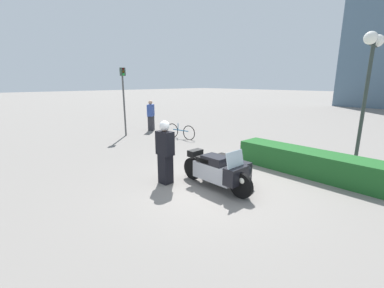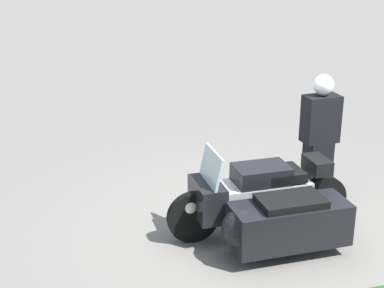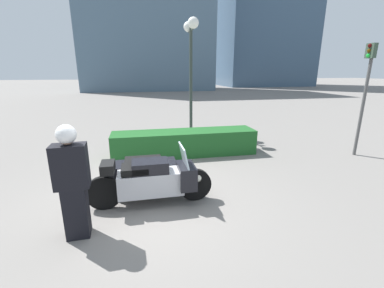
# 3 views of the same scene
# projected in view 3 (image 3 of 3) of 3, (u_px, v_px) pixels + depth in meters

# --- Properties ---
(ground_plane) EXTENTS (160.00, 160.00, 0.00)m
(ground_plane) POSITION_uv_depth(u_px,v_px,m) (147.00, 202.00, 5.10)
(ground_plane) COLOR slate
(police_motorcycle) EXTENTS (2.40, 1.22, 1.16)m
(police_motorcycle) POSITION_uv_depth(u_px,v_px,m) (152.00, 175.00, 5.21)
(police_motorcycle) COLOR black
(police_motorcycle) RESTS_ON ground
(officer_rider) EXTENTS (0.50, 0.32, 1.79)m
(officer_rider) POSITION_uv_depth(u_px,v_px,m) (72.00, 180.00, 3.83)
(officer_rider) COLOR black
(officer_rider) RESTS_ON ground
(hedge_bush_curbside) EXTENTS (4.37, 0.94, 0.75)m
(hedge_bush_curbside) POSITION_uv_depth(u_px,v_px,m) (185.00, 143.00, 7.93)
(hedge_bush_curbside) COLOR #1E5623
(hedge_bush_curbside) RESTS_ON ground
(twin_lamp_post) EXTENTS (0.40, 1.24, 4.34)m
(twin_lamp_post) POSITION_uv_depth(u_px,v_px,m) (191.00, 44.00, 9.56)
(twin_lamp_post) COLOR #2D3833
(twin_lamp_post) RESTS_ON ground
(traffic_light_near) EXTENTS (0.23, 0.27, 3.26)m
(traffic_light_near) POSITION_uv_depth(u_px,v_px,m) (366.00, 84.00, 7.41)
(traffic_light_near) COLOR #4C4C4C
(traffic_light_near) RESTS_ON ground
(office_building_main) EXTENTS (16.71, 8.46, 22.28)m
(office_building_main) POSITION_uv_depth(u_px,v_px,m) (146.00, 1.00, 32.89)
(office_building_main) COLOR slate
(office_building_main) RESTS_ON ground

